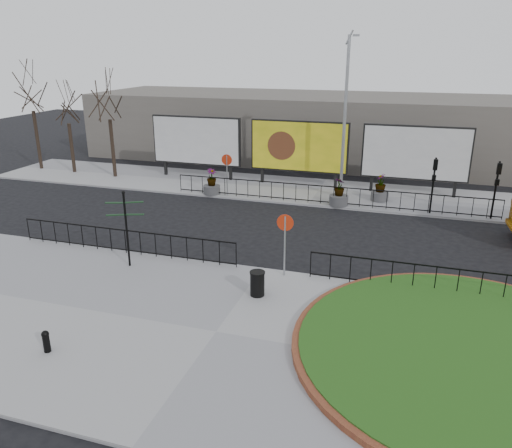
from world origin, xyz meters
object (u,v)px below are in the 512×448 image
at_px(billboard_mid, 299,147).
at_px(bollard, 46,340).
at_px(planter_a, 212,185).
at_px(planter_b, 339,196).
at_px(planter_c, 380,190).
at_px(lamp_post, 345,116).
at_px(fingerpost_sign, 126,221).
at_px(litter_bin, 257,283).

xyz_separation_m(billboard_mid, bollard, (-2.76, -20.43, -2.11)).
bearing_deg(bollard, planter_a, 95.89).
relative_size(planter_b, planter_c, 0.98).
distance_m(bollard, planter_a, 16.95).
relative_size(lamp_post, planter_b, 5.97).
height_order(planter_b, planter_c, planter_c).
bearing_deg(fingerpost_sign, planter_c, 35.42).
bearing_deg(planter_a, lamp_post, 12.03).
xyz_separation_m(billboard_mid, fingerpost_sign, (-3.68, -14.36, -0.59)).
relative_size(bollard, litter_bin, 0.75).
height_order(billboard_mid, bollard, billboard_mid).
bearing_deg(bollard, planter_b, 70.71).
bearing_deg(planter_a, billboard_mid, 38.44).
relative_size(lamp_post, litter_bin, 10.17).
bearing_deg(lamp_post, billboard_mid, 146.75).
xyz_separation_m(litter_bin, planter_b, (1.14, 11.70, 0.08)).
height_order(litter_bin, planter_a, planter_a).
distance_m(planter_a, planter_c, 9.89).
relative_size(billboard_mid, planter_c, 3.93).
height_order(billboard_mid, lamp_post, lamp_post).
bearing_deg(planter_c, planter_a, -170.69).
distance_m(billboard_mid, lamp_post, 4.23).
relative_size(planter_a, planter_c, 0.98).
distance_m(fingerpost_sign, planter_c, 15.33).
bearing_deg(billboard_mid, planter_a, -141.56).
xyz_separation_m(lamp_post, planter_b, (0.13, -1.60, -4.17)).
height_order(litter_bin, planter_b, planter_b).
relative_size(bollard, planter_b, 0.44).
bearing_deg(bollard, fingerpost_sign, 98.63).
bearing_deg(planter_b, planter_a, 180.00).
distance_m(fingerpost_sign, litter_bin, 5.93).
bearing_deg(bollard, litter_bin, 47.30).
bearing_deg(planter_b, lamp_post, 94.63).
xyz_separation_m(lamp_post, bollard, (-5.77, -18.46, -4.33)).
height_order(fingerpost_sign, planter_c, fingerpost_sign).
bearing_deg(lamp_post, fingerpost_sign, -118.36).
bearing_deg(lamp_post, litter_bin, -94.33).
xyz_separation_m(bollard, planter_a, (-1.74, 16.86, 0.19)).
bearing_deg(fingerpost_sign, planter_a, 75.56).
xyz_separation_m(planter_b, planter_c, (2.12, 1.60, 0.06)).
distance_m(litter_bin, planter_b, 11.75).
distance_m(lamp_post, planter_b, 4.47).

